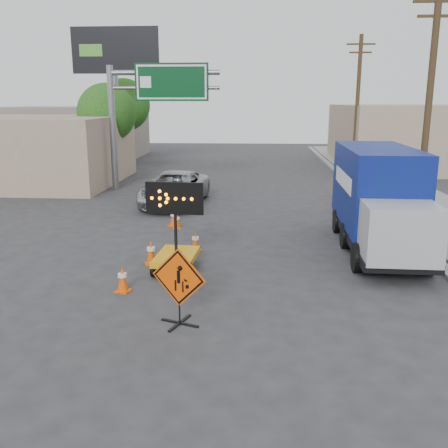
# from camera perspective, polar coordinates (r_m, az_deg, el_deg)

# --- Properties ---
(ground) EXTENTS (100.00, 100.00, 0.00)m
(ground) POSITION_cam_1_polar(r_m,az_deg,el_deg) (11.06, -4.97, -12.55)
(ground) COLOR #2D2D30
(ground) RESTS_ON ground
(curb_right) EXTENTS (0.40, 60.00, 0.12)m
(curb_right) POSITION_cam_1_polar(r_m,az_deg,el_deg) (25.87, 16.31, 2.51)
(curb_right) COLOR gray
(curb_right) RESTS_ON ground
(sidewalk_right) EXTENTS (4.00, 60.00, 0.15)m
(sidewalk_right) POSITION_cam_1_polar(r_m,az_deg,el_deg) (26.46, 21.18, 2.41)
(sidewalk_right) COLOR gray
(sidewalk_right) RESTS_ON ground
(storefront_left_near) EXTENTS (14.00, 10.00, 4.00)m
(storefront_left_near) POSITION_cam_1_polar(r_m,az_deg,el_deg) (33.75, -23.92, 7.76)
(storefront_left_near) COLOR tan
(storefront_left_near) RESTS_ON ground
(storefront_left_far) EXTENTS (12.00, 10.00, 4.40)m
(storefront_left_far) POSITION_cam_1_polar(r_m,az_deg,el_deg) (46.90, -17.14, 9.97)
(storefront_left_far) COLOR gray
(storefront_left_far) RESTS_ON ground
(building_right_far) EXTENTS (10.00, 14.00, 4.60)m
(building_right_far) POSITION_cam_1_polar(r_m,az_deg,el_deg) (41.47, 20.09, 9.45)
(building_right_far) COLOR tan
(building_right_far) RESTS_ON ground
(highway_gantry) EXTENTS (6.18, 0.38, 6.90)m
(highway_gantry) POSITION_cam_1_polar(r_m,az_deg,el_deg) (28.39, -8.67, 14.06)
(highway_gantry) COLOR slate
(highway_gantry) RESTS_ON ground
(billboard) EXTENTS (6.10, 0.54, 9.85)m
(billboard) POSITION_cam_1_polar(r_m,az_deg,el_deg) (37.09, -12.27, 17.36)
(billboard) COLOR slate
(billboard) RESTS_ON ground
(utility_pole_near) EXTENTS (1.80, 0.26, 9.00)m
(utility_pole_near) POSITION_cam_1_polar(r_m,az_deg,el_deg) (20.79, 22.33, 12.25)
(utility_pole_near) COLOR #402E1B
(utility_pole_near) RESTS_ON ground
(utility_pole_far) EXTENTS (1.80, 0.26, 9.00)m
(utility_pole_far) POSITION_cam_1_polar(r_m,az_deg,el_deg) (34.38, 14.98, 13.05)
(utility_pole_far) COLOR #402E1B
(utility_pole_far) RESTS_ON ground
(tree_left_near) EXTENTS (3.71, 3.71, 6.03)m
(tree_left_near) POSITION_cam_1_polar(r_m,az_deg,el_deg) (33.21, -13.25, 12.24)
(tree_left_near) COLOR #402E1B
(tree_left_near) RESTS_ON ground
(tree_left_far) EXTENTS (4.10, 4.10, 6.66)m
(tree_left_far) POSITION_cam_1_polar(r_m,az_deg,el_deg) (41.17, -11.36, 13.19)
(tree_left_far) COLOR #402E1B
(tree_left_far) RESTS_ON ground
(construction_sign) EXTENTS (1.27, 0.91, 1.79)m
(construction_sign) POSITION_cam_1_polar(r_m,az_deg,el_deg) (11.21, -5.17, -6.93)
(construction_sign) COLOR black
(construction_sign) RESTS_ON ground
(arrow_board) EXTENTS (1.68, 1.93, 2.66)m
(arrow_board) POSITION_cam_1_polar(r_m,az_deg,el_deg) (14.85, -5.49, -3.06)
(arrow_board) COLOR orange
(arrow_board) RESTS_ON ground
(pickup_truck) EXTENTS (3.02, 5.85, 1.58)m
(pickup_truck) POSITION_cam_1_polar(r_m,az_deg,el_deg) (24.33, -5.61, 4.06)
(pickup_truck) COLOR silver
(pickup_truck) RESTS_ON ground
(box_truck) EXTENTS (2.43, 7.21, 3.40)m
(box_truck) POSITION_cam_1_polar(r_m,az_deg,el_deg) (17.44, 17.20, 2.11)
(box_truck) COLOR black
(box_truck) RESTS_ON ground
(cone_a) EXTENTS (0.44, 0.44, 0.72)m
(cone_a) POSITION_cam_1_polar(r_m,az_deg,el_deg) (13.49, -11.53, -6.14)
(cone_a) COLOR #E94C04
(cone_a) RESTS_ON ground
(cone_b) EXTENTS (0.51, 0.51, 0.78)m
(cone_b) POSITION_cam_1_polar(r_m,az_deg,el_deg) (15.55, -8.33, -3.20)
(cone_b) COLOR #E94C04
(cone_b) RESTS_ON ground
(cone_c) EXTENTS (0.41, 0.41, 0.71)m
(cone_c) POSITION_cam_1_polar(r_m,az_deg,el_deg) (16.75, -3.28, -1.94)
(cone_c) COLOR #E94C04
(cone_c) RESTS_ON ground
(cone_d) EXTENTS (0.37, 0.37, 0.66)m
(cone_d) POSITION_cam_1_polar(r_m,az_deg,el_deg) (19.73, -5.40, 0.39)
(cone_d) COLOR #E94C04
(cone_d) RESTS_ON ground
(cone_e) EXTENTS (0.49, 0.49, 0.74)m
(cone_e) POSITION_cam_1_polar(r_m,az_deg,el_deg) (20.14, -5.80, 0.78)
(cone_e) COLOR #E94C04
(cone_e) RESTS_ON ground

